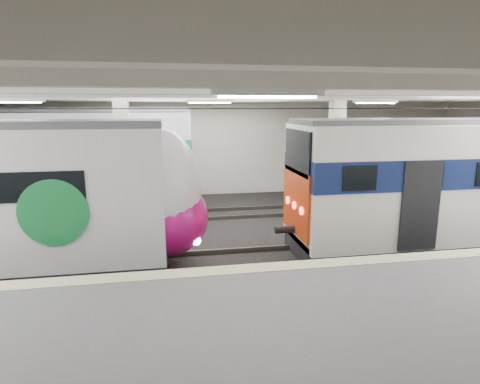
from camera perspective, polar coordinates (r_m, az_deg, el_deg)
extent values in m
cube|color=black|center=(12.74, -3.03, -10.13)|extent=(36.00, 24.00, 0.10)
cube|color=silver|center=(11.83, -3.34, 15.88)|extent=(36.00, 24.00, 0.20)
cube|color=beige|center=(21.85, -6.40, 6.69)|extent=(30.00, 0.10, 5.50)
cube|color=beige|center=(9.32, -0.58, -10.96)|extent=(30.00, 0.50, 0.02)
cube|color=beige|center=(14.93, -16.15, 3.85)|extent=(0.50, 0.50, 5.50)
cube|color=beige|center=(16.18, 13.38, 4.59)|extent=(0.50, 0.50, 5.50)
cube|color=beige|center=(11.81, -3.33, 14.43)|extent=(30.00, 18.00, 0.50)
cube|color=#59544C|center=(12.69, -3.04, -9.59)|extent=(30.00, 1.52, 0.16)
cube|color=#59544C|center=(17.89, -5.24, -3.17)|extent=(30.00, 1.52, 0.16)
cylinder|color=black|center=(11.80, -3.29, 11.76)|extent=(30.00, 0.03, 0.03)
cylinder|color=black|center=(17.27, -5.53, 11.80)|extent=(30.00, 0.03, 0.03)
cube|color=white|center=(9.82, -1.87, 13.01)|extent=(26.00, 8.40, 0.12)
ellipsoid|color=silver|center=(11.96, -10.72, 0.23)|extent=(2.18, 2.70, 3.63)
ellipsoid|color=#AF0E67|center=(12.15, -10.00, -3.51)|extent=(2.31, 2.75, 2.22)
cylinder|color=#177E3A|center=(11.01, -25.00, -2.70)|extent=(1.71, 0.06, 1.71)
cube|color=#BA320C|center=(12.68, 7.97, -1.38)|extent=(0.08, 2.43, 2.04)
cube|color=black|center=(12.41, 8.18, 5.65)|extent=(0.08, 2.29, 1.34)
cube|color=black|center=(16.30, 30.45, -5.35)|extent=(13.06, 2.00, 0.70)
cube|color=silver|center=(18.56, -30.86, 3.41)|extent=(14.95, 3.42, 4.04)
cube|color=black|center=(18.96, -30.14, -3.22)|extent=(14.94, 3.10, 0.60)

